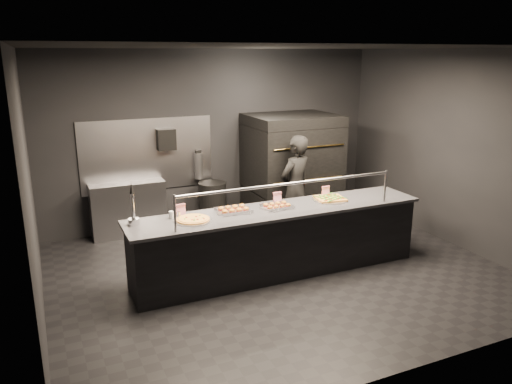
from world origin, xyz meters
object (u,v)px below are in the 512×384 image
(prep_shelf, at_px, (129,209))
(beer_tap, at_px, (133,213))
(round_pizza, at_px, (193,220))
(slider_tray_a, at_px, (234,210))
(service_counter, at_px, (279,241))
(trash_bin, at_px, (213,205))
(pizza_oven, at_px, (291,168))
(square_pizza, at_px, (330,199))
(fire_extinguisher, at_px, (199,165))
(slider_tray_b, at_px, (277,206))
(towel_dispenser, at_px, (166,139))
(worker, at_px, (295,188))

(prep_shelf, height_order, beer_tap, beer_tap)
(round_pizza, distance_m, slider_tray_a, 0.61)
(service_counter, distance_m, slider_tray_a, 0.78)
(prep_shelf, distance_m, trash_bin, 1.41)
(pizza_oven, height_order, slider_tray_a, pizza_oven)
(prep_shelf, height_order, round_pizza, round_pizza)
(pizza_oven, xyz_separation_m, square_pizza, (-0.35, -1.82, -0.03))
(fire_extinguisher, bearing_deg, slider_tray_b, -81.50)
(trash_bin, bearing_deg, round_pizza, -114.97)
(pizza_oven, height_order, towel_dispenser, pizza_oven)
(square_pizza, relative_size, trash_bin, 0.62)
(towel_dispenser, relative_size, beer_tap, 0.66)
(prep_shelf, relative_size, worker, 0.71)
(service_counter, bearing_deg, towel_dispenser, 110.63)
(prep_shelf, relative_size, slider_tray_b, 2.54)
(pizza_oven, height_order, beer_tap, pizza_oven)
(pizza_oven, relative_size, slider_tray_a, 3.78)
(worker, bearing_deg, beer_tap, -2.18)
(beer_tap, height_order, round_pizza, beer_tap)
(slider_tray_a, bearing_deg, service_counter, -12.87)
(trash_bin, bearing_deg, slider_tray_a, -101.29)
(prep_shelf, bearing_deg, worker, -26.85)
(round_pizza, xyz_separation_m, slider_tray_a, (0.60, 0.14, 0.01))
(beer_tap, distance_m, trash_bin, 2.71)
(square_pizza, xyz_separation_m, worker, (-0.01, 1.01, -0.09))
(service_counter, relative_size, prep_shelf, 3.42)
(round_pizza, bearing_deg, square_pizza, 2.18)
(beer_tap, xyz_separation_m, slider_tray_a, (1.30, -0.01, -0.13))
(service_counter, xyz_separation_m, beer_tap, (-1.90, 0.14, 0.61))
(slider_tray_b, distance_m, trash_bin, 2.16)
(slider_tray_b, bearing_deg, round_pizza, -177.17)
(service_counter, height_order, slider_tray_b, service_counter)
(pizza_oven, bearing_deg, square_pizza, -100.87)
(pizza_oven, height_order, prep_shelf, pizza_oven)
(fire_extinguisher, bearing_deg, slider_tray_a, -96.31)
(service_counter, relative_size, beer_tap, 7.72)
(slider_tray_b, xyz_separation_m, square_pizza, (0.85, 0.02, -0.01))
(fire_extinguisher, xyz_separation_m, round_pizza, (-0.85, -2.40, -0.12))
(beer_tap, relative_size, trash_bin, 0.67)
(service_counter, distance_m, beer_tap, 2.00)
(round_pizza, relative_size, slider_tray_a, 0.94)
(trash_bin, distance_m, worker, 1.55)
(round_pizza, bearing_deg, slider_tray_b, 2.83)
(towel_dispenser, xyz_separation_m, beer_tap, (-1.00, -2.25, -0.48))
(round_pizza, height_order, trash_bin, round_pizza)
(beer_tap, xyz_separation_m, slider_tray_b, (1.90, -0.08, -0.13))
(slider_tray_a, distance_m, worker, 1.73)
(service_counter, xyz_separation_m, towel_dispenser, (-0.90, 2.39, 1.09))
(pizza_oven, bearing_deg, worker, -114.07)
(towel_dispenser, distance_m, fire_extinguisher, 0.74)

